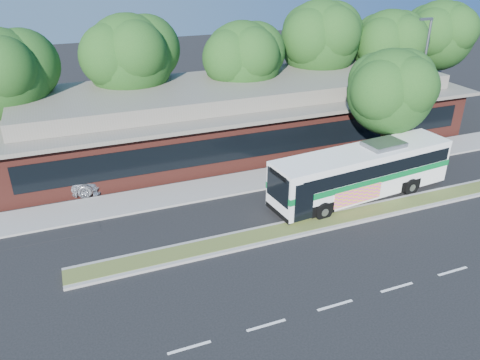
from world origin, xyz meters
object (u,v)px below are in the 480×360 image
(transit_bus, at_px, (363,169))
(sidewalk_tree, at_px, (394,89))
(lamp_post, at_px, (420,86))
(sedan, at_px, (54,181))

(transit_bus, distance_m, sidewalk_tree, 5.97)
(lamp_post, distance_m, sedan, 23.08)
(transit_bus, relative_size, sidewalk_tree, 1.48)
(transit_bus, bearing_deg, sedan, 151.73)
(lamp_post, height_order, sidewalk_tree, lamp_post)
(lamp_post, height_order, transit_bus, lamp_post)
(sidewalk_tree, bearing_deg, sedan, 169.46)
(lamp_post, distance_m, transit_bus, 7.94)
(lamp_post, xyz_separation_m, sidewalk_tree, (-2.44, -0.58, 0.21))
(sedan, bearing_deg, sidewalk_tree, -90.67)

